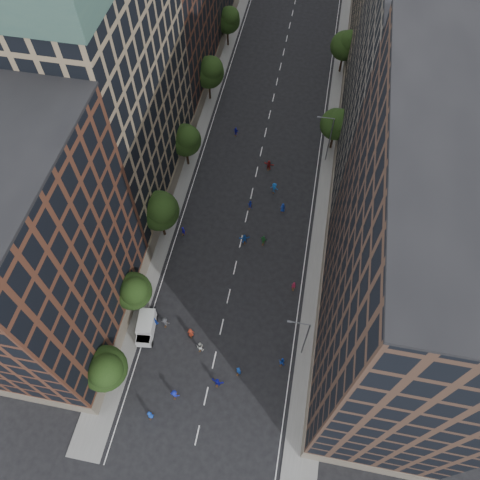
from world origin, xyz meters
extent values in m
plane|color=black|center=(0.00, 40.00, 0.00)|extent=(240.00, 240.00, 0.00)
cube|color=slate|center=(-12.00, 47.50, 0.07)|extent=(4.00, 105.00, 0.15)
cube|color=slate|center=(12.00, 47.50, 0.07)|extent=(4.00, 105.00, 0.15)
cube|color=#512D1F|center=(-19.00, 11.00, 15.00)|extent=(14.00, 22.00, 30.00)
cube|color=#907B5E|center=(-19.00, 35.00, 17.00)|extent=(14.00, 26.00, 34.00)
cube|color=#512D1F|center=(-19.00, 58.00, 14.00)|extent=(14.00, 20.00, 28.00)
cube|color=#442F24|center=(19.00, 15.00, 18.00)|extent=(14.00, 30.00, 36.00)
cube|color=#5B554B|center=(19.00, 44.00, 16.50)|extent=(14.00, 28.00, 33.00)
cylinder|color=black|center=(-11.20, 4.00, 1.98)|extent=(0.36, 0.36, 3.96)
sphere|color=black|center=(-11.20, 4.00, 5.58)|extent=(5.20, 5.20, 5.20)
sphere|color=black|center=(-10.55, 3.48, 6.88)|extent=(3.90, 3.90, 3.90)
cylinder|color=black|center=(-11.20, 14.00, 1.85)|extent=(0.36, 0.36, 3.70)
sphere|color=black|center=(-11.20, 14.00, 5.21)|extent=(4.80, 4.80, 4.80)
sphere|color=black|center=(-10.60, 13.52, 6.41)|extent=(3.60, 3.60, 3.60)
cylinder|color=black|center=(-11.20, 26.00, 2.11)|extent=(0.36, 0.36, 4.22)
sphere|color=black|center=(-11.20, 26.00, 5.95)|extent=(5.60, 5.60, 5.60)
sphere|color=black|center=(-10.50, 25.44, 7.35)|extent=(4.20, 4.20, 4.20)
cylinder|color=black|center=(-11.20, 40.00, 1.94)|extent=(0.36, 0.36, 3.87)
sphere|color=black|center=(-11.20, 40.00, 5.46)|extent=(5.00, 5.00, 5.00)
sphere|color=black|center=(-10.57, 39.50, 6.71)|extent=(3.75, 3.75, 3.75)
cylinder|color=black|center=(-11.20, 56.00, 2.02)|extent=(0.36, 0.36, 4.05)
sphere|color=black|center=(-11.20, 56.00, 5.70)|extent=(5.40, 5.40, 5.40)
sphere|color=black|center=(-10.52, 55.46, 7.05)|extent=(4.05, 4.05, 4.05)
cylinder|color=black|center=(-11.20, 72.00, 1.89)|extent=(0.36, 0.36, 3.78)
sphere|color=black|center=(-11.20, 72.00, 5.33)|extent=(4.80, 4.80, 4.80)
sphere|color=black|center=(-10.60, 71.52, 6.53)|extent=(3.60, 3.60, 3.60)
cylinder|color=black|center=(11.20, 48.00, 1.87)|extent=(0.36, 0.36, 3.74)
sphere|color=black|center=(11.20, 48.00, 5.27)|extent=(5.00, 5.00, 5.00)
sphere|color=black|center=(11.82, 47.50, 6.52)|extent=(3.75, 3.75, 3.75)
cylinder|color=black|center=(11.20, 68.00, 1.98)|extent=(0.36, 0.36, 3.96)
sphere|color=black|center=(11.20, 68.00, 5.58)|extent=(5.20, 5.20, 5.20)
sphere|color=black|center=(11.85, 67.48, 6.88)|extent=(3.90, 3.90, 3.90)
cylinder|color=#595B60|center=(10.60, 12.00, 4.50)|extent=(0.18, 0.18, 9.00)
cylinder|color=#595B60|center=(9.40, 12.00, 9.00)|extent=(2.40, 0.12, 0.12)
cube|color=#595B60|center=(8.30, 12.00, 8.95)|extent=(0.50, 0.22, 0.15)
cylinder|color=#595B60|center=(10.60, 45.00, 4.50)|extent=(0.18, 0.18, 9.00)
cylinder|color=#595B60|center=(9.40, 45.00, 9.00)|extent=(2.40, 0.12, 0.12)
cube|color=#595B60|center=(8.30, 45.00, 8.95)|extent=(0.50, 0.22, 0.15)
cube|color=white|center=(-9.37, 11.60, 1.35)|extent=(2.35, 3.57, 2.06)
cube|color=white|center=(-9.12, 9.56, 0.98)|extent=(2.03, 1.71, 1.31)
cube|color=black|center=(-9.12, 9.56, 1.59)|extent=(1.82, 1.41, 0.09)
cylinder|color=black|center=(-10.02, 9.17, 0.36)|extent=(0.32, 0.73, 0.71)
cylinder|color=black|center=(-8.16, 9.39, 0.36)|extent=(0.32, 0.73, 0.71)
cylinder|color=black|center=(-10.45, 12.79, 0.36)|extent=(0.32, 0.73, 0.71)
cylinder|color=black|center=(-8.60, 13.01, 0.36)|extent=(0.32, 0.73, 0.71)
imported|color=#1643BA|center=(-5.79, 1.00, 0.83)|extent=(0.83, 0.55, 1.67)
imported|color=#1441A7|center=(3.33, 7.97, 0.95)|extent=(0.82, 0.70, 1.89)
imported|color=#1642B7|center=(8.33, 10.14, 0.81)|extent=(0.89, 0.75, 1.62)
imported|color=#1421A7|center=(-3.60, 3.79, 0.88)|extent=(1.17, 0.71, 1.75)
imported|color=#1538AB|center=(-8.50, 12.24, 0.93)|extent=(1.17, 0.77, 1.85)
imported|color=#13169F|center=(1.07, 6.14, 0.85)|extent=(1.64, 0.73, 1.70)
imported|color=#A9311C|center=(-3.62, 11.65, 0.86)|extent=(0.95, 0.75, 1.72)
imported|color=#A21B38|center=(8.43, 20.80, 0.81)|extent=(0.62, 0.44, 1.62)
imported|color=beige|center=(-2.00, 10.06, 0.96)|extent=(1.01, 0.83, 1.93)
imported|color=#3F4044|center=(-7.18, 12.40, 0.88)|extent=(1.17, 0.72, 1.76)
imported|color=#1B5B25|center=(3.26, 27.21, 0.92)|extent=(1.15, 0.69, 1.84)
imported|color=#13429F|center=(0.53, 26.92, 0.86)|extent=(1.68, 0.98, 1.73)
imported|color=navy|center=(5.17, 33.53, 0.83)|extent=(0.88, 0.64, 1.66)
imported|color=#19139D|center=(-8.50, 26.66, 0.85)|extent=(0.73, 0.63, 1.70)
imported|color=#1528AE|center=(0.21, 33.24, 0.75)|extent=(0.83, 0.71, 1.50)
imported|color=#13499B|center=(3.34, 36.94, 0.96)|extent=(1.35, 0.94, 1.91)
imported|color=#1616B3|center=(-4.86, 47.98, 0.78)|extent=(0.98, 0.59, 1.56)
imported|color=maroon|center=(1.79, 41.46, 0.91)|extent=(1.74, 0.76, 1.81)
camera|label=1|loc=(6.74, -9.00, 57.36)|focal=35.00mm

